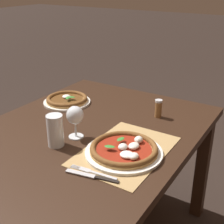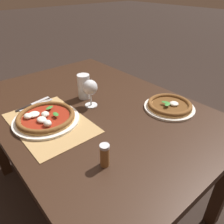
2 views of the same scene
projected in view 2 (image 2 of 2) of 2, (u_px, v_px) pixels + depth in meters
name	position (u px, v px, depth m)	size (l,w,h in m)	color
ground_plane	(97.00, 193.00, 1.61)	(24.00, 24.00, 0.00)	black
dining_table	(93.00, 120.00, 1.28)	(1.42, 0.99, 0.74)	black
paper_placemat	(50.00, 123.00, 1.09)	(0.47, 0.32, 0.00)	#A88451
pizza_near	(46.00, 118.00, 1.09)	(0.33, 0.33, 0.05)	silver
pizza_far	(170.00, 106.00, 1.20)	(0.28, 0.28, 0.04)	silver
wine_glass	(90.00, 89.00, 1.18)	(0.08, 0.08, 0.16)	silver
pint_glass	(84.00, 87.00, 1.28)	(0.07, 0.07, 0.15)	silver
fork	(37.00, 105.00, 1.23)	(0.03, 0.20, 0.00)	#B7B7BC
knife	(33.00, 104.00, 1.24)	(0.06, 0.21, 0.01)	black
pepper_shaker	(105.00, 155.00, 0.82)	(0.04, 0.04, 0.10)	brown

